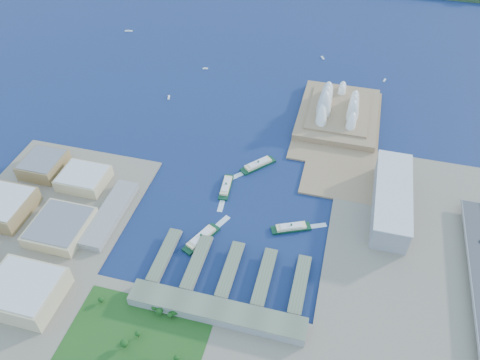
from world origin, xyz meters
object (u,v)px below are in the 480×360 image
(ferry_a, at_px, (226,185))
(ferry_c, at_px, (201,237))
(opera_house, at_px, (340,102))
(ferry_b, at_px, (258,164))
(ferry_d, at_px, (291,227))
(car_c, at_px, (480,242))
(toaster_building, at_px, (391,199))

(ferry_a, bearing_deg, ferry_c, -97.33)
(opera_house, xyz_separation_m, ferry_b, (-102.73, -157.65, -26.59))
(ferry_c, distance_m, ferry_d, 117.89)
(ferry_b, relative_size, ferry_c, 1.00)
(ferry_d, bearing_deg, car_c, -107.63)
(toaster_building, distance_m, car_c, 117.16)
(ferry_a, relative_size, ferry_b, 0.90)
(ferry_a, distance_m, ferry_d, 116.56)
(ferry_d, bearing_deg, ferry_b, 8.37)
(ferry_a, bearing_deg, ferry_b, 54.76)
(ferry_c, bearing_deg, toaster_building, -128.18)
(ferry_c, relative_size, car_c, 11.53)
(toaster_building, height_order, car_c, toaster_building)
(ferry_c, bearing_deg, ferry_a, -67.27)
(toaster_building, xyz_separation_m, car_c, (109.00, -42.66, -4.93))
(toaster_building, relative_size, ferry_a, 3.01)
(ferry_b, bearing_deg, toaster_building, 29.33)
(ferry_b, distance_m, ferry_d, 130.94)
(ferry_a, height_order, ferry_b, ferry_b)
(opera_house, height_order, ferry_b, opera_house)
(ferry_a, relative_size, ferry_c, 0.90)
(ferry_c, bearing_deg, opera_house, -88.81)
(ferry_d, distance_m, car_c, 233.38)
(toaster_building, bearing_deg, car_c, -21.38)
(ferry_c, distance_m, car_c, 347.63)
(ferry_b, relative_size, car_c, 11.49)
(car_c, bearing_deg, ferry_b, 164.26)
(opera_house, distance_m, toaster_building, 219.62)
(toaster_building, bearing_deg, ferry_d, -150.90)
(opera_house, height_order, car_c, opera_house)
(toaster_building, bearing_deg, ferry_c, -153.41)
(opera_house, relative_size, toaster_building, 1.16)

